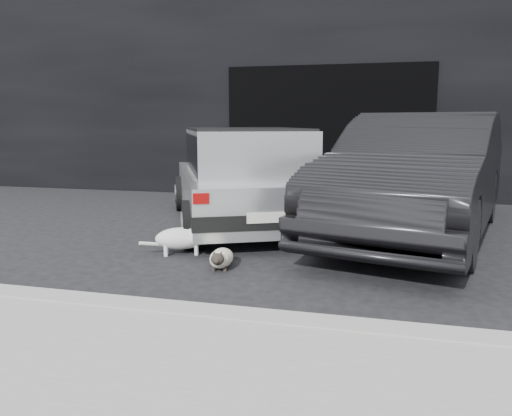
% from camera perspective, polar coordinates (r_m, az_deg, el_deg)
% --- Properties ---
extents(ground, '(80.00, 80.00, 0.00)m').
position_cam_1_polar(ground, '(6.48, -4.89, -3.68)').
color(ground, black).
rests_on(ground, ground).
extents(building_facade, '(34.00, 4.00, 5.00)m').
position_cam_1_polar(building_facade, '(12.04, 9.35, 14.38)').
color(building_facade, black).
rests_on(building_facade, ground).
extents(garage_opening, '(4.00, 0.10, 2.60)m').
position_cam_1_polar(garage_opening, '(10.00, 8.14, 8.50)').
color(garage_opening, black).
rests_on(garage_opening, ground).
extents(curb, '(18.00, 0.25, 0.12)m').
position_cam_1_polar(curb, '(3.81, -3.43, -12.52)').
color(curb, gray).
rests_on(curb, ground).
extents(sidewalk, '(18.00, 2.20, 0.11)m').
position_cam_1_polar(sidewalk, '(2.81, -11.42, -21.44)').
color(sidewalk, gray).
rests_on(sidewalk, ground).
extents(silver_hatchback, '(3.19, 4.23, 1.42)m').
position_cam_1_polar(silver_hatchback, '(7.31, -1.49, 4.06)').
color(silver_hatchback, silver).
rests_on(silver_hatchback, ground).
extents(second_car, '(2.88, 5.23, 1.63)m').
position_cam_1_polar(second_car, '(6.92, 18.15, 3.59)').
color(second_car, black).
rests_on(second_car, ground).
extents(cat_siamese, '(0.31, 0.70, 0.25)m').
position_cam_1_polar(cat_siamese, '(5.21, -4.04, -5.75)').
color(cat_siamese, beige).
rests_on(cat_siamese, ground).
extents(cat_white, '(0.80, 0.50, 0.41)m').
position_cam_1_polar(cat_white, '(5.81, -8.18, -3.33)').
color(cat_white, silver).
rests_on(cat_white, ground).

